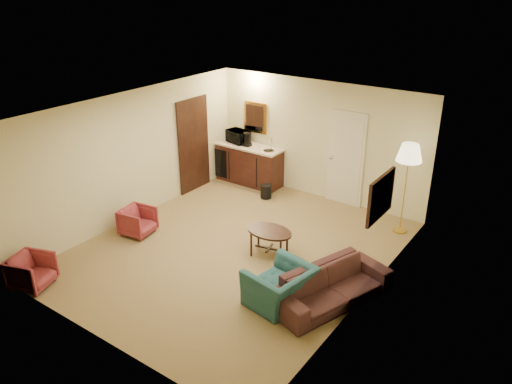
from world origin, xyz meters
TOP-DOWN VIEW (x-y plane):
  - ground at (0.00, 0.00)m, footprint 6.00×6.00m
  - room_walls at (-0.10, 0.77)m, footprint 5.02×6.01m
  - wetbar_cabinet at (-1.65, 2.72)m, footprint 1.64×0.58m
  - sofa at (2.15, -0.41)m, footprint 1.18×2.01m
  - teal_armchair at (1.53, -0.90)m, footprint 0.76×1.03m
  - rose_chair_near at (-1.90, -0.60)m, footprint 0.61×0.65m
  - rose_chair_far at (-1.95, -2.80)m, footprint 0.71×0.73m
  - coffee_table at (0.60, 0.20)m, footprint 0.96×0.75m
  - floor_lamp at (2.20, 2.40)m, footprint 0.63×0.63m
  - waste_bin at (-0.83, 2.21)m, footprint 0.27×0.27m
  - microwave at (-2.04, 2.79)m, footprint 0.59×0.40m
  - coffee_maker at (-1.70, 2.70)m, footprint 0.20×0.20m

SIDE VIEW (x-z plane):
  - ground at x=0.00m, z-range 0.00..0.00m
  - waste_bin at x=-0.83m, z-range 0.00..0.31m
  - coffee_table at x=0.60m, z-range 0.00..0.49m
  - rose_chair_near at x=-1.90m, z-range 0.00..0.59m
  - rose_chair_far at x=-1.95m, z-range 0.00..0.60m
  - sofa at x=2.15m, z-range 0.00..0.75m
  - teal_armchair at x=1.53m, z-range 0.00..0.82m
  - wetbar_cabinet at x=-1.65m, z-range 0.00..0.92m
  - floor_lamp at x=2.20m, z-range 0.00..1.80m
  - coffee_maker at x=-1.70m, z-range 0.92..1.24m
  - microwave at x=-2.04m, z-range 0.92..1.28m
  - room_walls at x=-0.10m, z-range 0.41..3.02m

